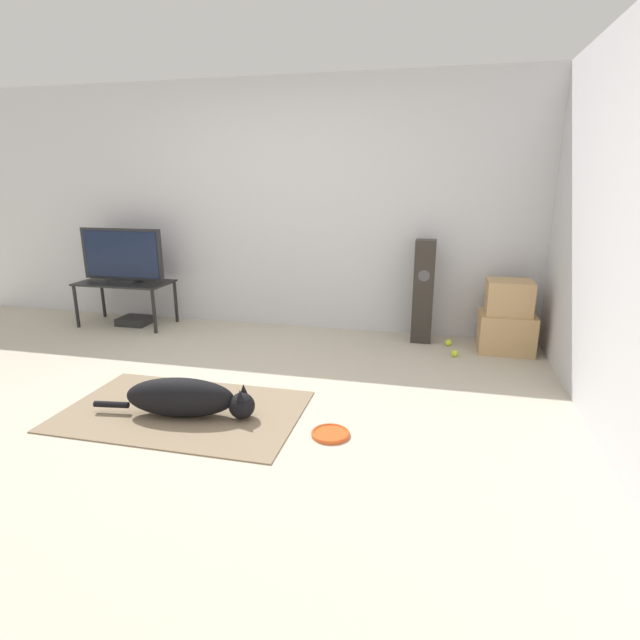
# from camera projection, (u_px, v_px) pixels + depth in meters

# --- Properties ---
(ground_plane) EXTENTS (12.00, 12.00, 0.00)m
(ground_plane) POSITION_uv_depth(u_px,v_px,m) (208.00, 404.00, 3.60)
(ground_plane) COLOR #BCB29E
(wall_back) EXTENTS (8.00, 0.06, 2.55)m
(wall_back) POSITION_uv_depth(u_px,v_px,m) (289.00, 208.00, 5.22)
(wall_back) COLOR silver
(wall_back) RESTS_ON ground_plane
(wall_right) EXTENTS (0.06, 8.00, 2.55)m
(wall_right) POSITION_uv_depth(u_px,v_px,m) (640.00, 235.00, 2.68)
(wall_right) COLOR silver
(wall_right) RESTS_ON ground_plane
(area_rug) EXTENTS (1.64, 1.02, 0.01)m
(area_rug) POSITION_uv_depth(u_px,v_px,m) (183.00, 411.00, 3.48)
(area_rug) COLOR #847056
(area_rug) RESTS_ON ground_plane
(dog) EXTENTS (1.12, 0.33, 0.27)m
(dog) POSITION_uv_depth(u_px,v_px,m) (187.00, 398.00, 3.36)
(dog) COLOR black
(dog) RESTS_ON area_rug
(frisbee) EXTENTS (0.24, 0.24, 0.03)m
(frisbee) POSITION_uv_depth(u_px,v_px,m) (330.00, 434.00, 3.15)
(frisbee) COLOR #DB511E
(frisbee) RESTS_ON ground_plane
(cardboard_box_lower) EXTENTS (0.50, 0.42, 0.36)m
(cardboard_box_lower) POSITION_uv_depth(u_px,v_px,m) (506.00, 332.00, 4.68)
(cardboard_box_lower) COLOR tan
(cardboard_box_lower) RESTS_ON ground_plane
(cardboard_box_upper) EXTENTS (0.40, 0.34, 0.31)m
(cardboard_box_upper) POSITION_uv_depth(u_px,v_px,m) (509.00, 297.00, 4.59)
(cardboard_box_upper) COLOR tan
(cardboard_box_upper) RESTS_ON cardboard_box_lower
(floor_speaker) EXTENTS (0.20, 0.20, 1.01)m
(floor_speaker) POSITION_uv_depth(u_px,v_px,m) (423.00, 292.00, 4.87)
(floor_speaker) COLOR #2D2823
(floor_speaker) RESTS_ON ground_plane
(tv_stand) EXTENTS (1.00, 0.51, 0.49)m
(tv_stand) POSITION_uv_depth(u_px,v_px,m) (125.00, 287.00, 5.46)
(tv_stand) COLOR black
(tv_stand) RESTS_ON ground_plane
(tv) EXTENTS (0.95, 0.20, 0.58)m
(tv) POSITION_uv_depth(u_px,v_px,m) (122.00, 256.00, 5.37)
(tv) COLOR #232326
(tv) RESTS_ON tv_stand
(tennis_ball_by_boxes) EXTENTS (0.07, 0.07, 0.07)m
(tennis_ball_by_boxes) POSITION_uv_depth(u_px,v_px,m) (448.00, 342.00, 4.85)
(tennis_ball_by_boxes) COLOR #C6E033
(tennis_ball_by_boxes) RESTS_ON ground_plane
(tennis_ball_near_speaker) EXTENTS (0.07, 0.07, 0.07)m
(tennis_ball_near_speaker) POSITION_uv_depth(u_px,v_px,m) (455.00, 353.00, 4.55)
(tennis_ball_near_speaker) COLOR #C6E033
(tennis_ball_near_speaker) RESTS_ON ground_plane
(game_console) EXTENTS (0.33, 0.29, 0.08)m
(game_console) POSITION_uv_depth(u_px,v_px,m) (135.00, 321.00, 5.58)
(game_console) COLOR black
(game_console) RESTS_ON ground_plane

